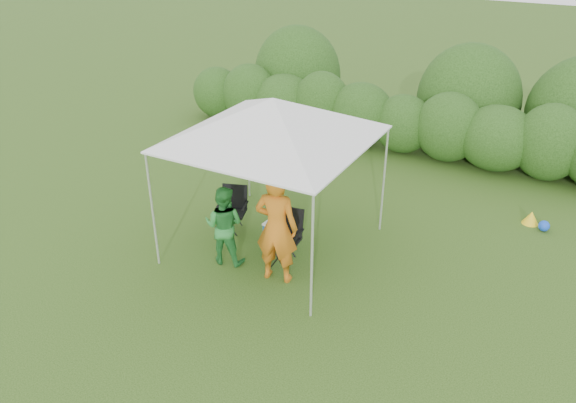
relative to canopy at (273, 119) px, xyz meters
The scene contains 10 objects.
ground 2.51m from the canopy, 90.00° to the right, with size 70.00×70.00×0.00m, color #38591C.
hedge 5.74m from the canopy, 88.51° to the left, with size 11.85×1.53×1.80m.
canopy is the anchor object (origin of this frame).
chair_right 1.98m from the canopy, 38.41° to the right, with size 0.65×0.60×0.97m.
chair_left 2.22m from the canopy, behind, with size 0.65×0.62×0.88m.
man 1.81m from the canopy, 58.07° to the right, with size 0.72×0.47×1.96m, color orange.
woman 2.00m from the canopy, 120.59° to the right, with size 0.70×0.55×1.45m, color #2B8536.
cooler 2.27m from the canopy, 103.68° to the left, with size 0.49×0.37×0.38m.
bottle 1.96m from the canopy, 76.13° to the left, with size 0.06×0.06×0.24m, color #592D0C.
lawn_toy 5.66m from the canopy, 37.06° to the left, with size 0.53×0.44×0.27m.
Camera 1 is at (4.49, -7.16, 5.56)m, focal length 35.00 mm.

